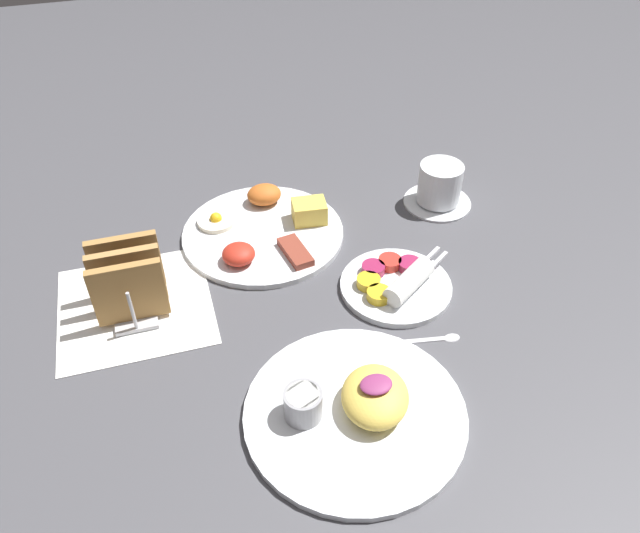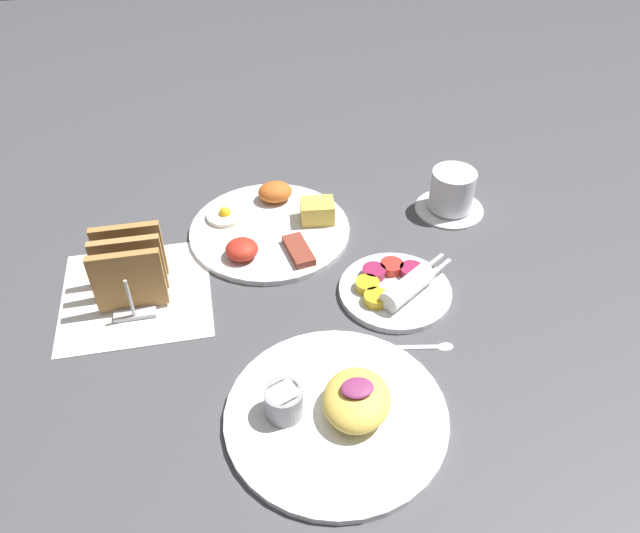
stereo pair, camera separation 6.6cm
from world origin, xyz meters
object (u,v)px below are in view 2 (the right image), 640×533
at_px(plate_breakfast, 271,226).
at_px(plate_condiments, 396,288).
at_px(plate_foreground, 337,410).
at_px(coffee_cup, 452,193).
at_px(toast_rack, 130,269).

height_order(plate_breakfast, plate_condiments, plate_breakfast).
xyz_separation_m(plate_foreground, coffee_cup, (0.29, 0.39, 0.02)).
bearing_deg(plate_condiments, toast_rack, 169.11).
relative_size(toast_rack, coffee_cup, 0.97).
bearing_deg(plate_condiments, coffee_cup, 50.60).
xyz_separation_m(plate_condiments, coffee_cup, (0.15, 0.19, 0.02)).
distance_m(plate_breakfast, coffee_cup, 0.32).
relative_size(plate_breakfast, plate_foreground, 0.97).
bearing_deg(coffee_cup, plate_condiments, -129.40).
distance_m(plate_foreground, toast_rack, 0.37).
bearing_deg(toast_rack, plate_foreground, -47.70).
distance_m(plate_condiments, toast_rack, 0.39).
height_order(plate_condiments, plate_foreground, plate_foreground).
bearing_deg(plate_foreground, toast_rack, 132.30).
xyz_separation_m(plate_breakfast, plate_condiments, (0.16, -0.19, 0.00)).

